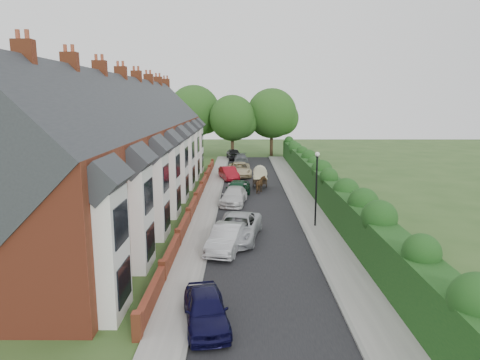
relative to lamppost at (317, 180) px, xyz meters
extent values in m
plane|color=#2D4C1E|center=(-3.40, -4.00, -3.30)|extent=(140.00, 140.00, 0.00)
cube|color=black|center=(-3.90, 7.00, -3.29)|extent=(6.00, 58.00, 0.02)
cube|color=gray|center=(0.20, 7.00, -3.24)|extent=(2.20, 58.00, 0.12)
cube|color=gray|center=(-7.75, 7.00, -3.24)|extent=(1.70, 58.00, 0.12)
cube|color=gray|center=(-0.85, 7.00, -3.23)|extent=(0.18, 58.00, 0.13)
cube|color=gray|center=(-6.95, 7.00, -3.23)|extent=(0.18, 58.00, 0.13)
cube|color=#133E16|center=(2.00, 7.00, -2.05)|extent=(1.50, 58.00, 2.50)
cube|color=brown|center=(-14.40, 6.00, -0.05)|extent=(8.00, 40.00, 6.50)
cube|color=#27292E|center=(-14.40, 6.00, 3.20)|extent=(8.00, 40.20, 8.00)
cube|color=silver|center=(-10.05, -12.10, -0.70)|extent=(0.70, 2.40, 5.20)
cube|color=black|center=(-9.68, -12.10, -1.90)|extent=(0.06, 1.80, 1.60)
cube|color=black|center=(-9.68, -12.10, 0.50)|extent=(0.06, 1.80, 1.60)
cube|color=#27292E|center=(-10.20, -12.10, 2.30)|extent=(1.70, 2.60, 1.70)
cube|color=#3F2D2D|center=(-10.36, -10.00, -2.25)|extent=(0.08, 0.90, 2.10)
cube|color=silver|center=(-10.35, -10.10, 1.10)|extent=(0.12, 1.20, 1.60)
cube|color=silver|center=(-10.05, -7.10, -0.70)|extent=(0.70, 2.40, 5.20)
cube|color=black|center=(-9.68, -7.10, -1.90)|extent=(0.06, 1.80, 1.60)
cube|color=black|center=(-9.68, -7.10, 0.50)|extent=(0.06, 1.80, 1.60)
cube|color=#27292E|center=(-10.20, -7.10, 2.30)|extent=(1.70, 2.60, 1.70)
cube|color=#3F2D2D|center=(-10.36, -5.00, -2.25)|extent=(0.08, 0.90, 2.10)
cube|color=silver|center=(-10.35, -5.10, 1.10)|extent=(0.12, 1.20, 1.60)
cube|color=silver|center=(-10.05, -2.10, -0.70)|extent=(0.70, 2.40, 5.20)
cube|color=black|center=(-9.68, -2.10, -1.90)|extent=(0.06, 1.80, 1.60)
cube|color=black|center=(-9.68, -2.10, 0.50)|extent=(0.06, 1.80, 1.60)
cube|color=#27292E|center=(-10.20, -2.10, 2.30)|extent=(1.70, 2.60, 1.70)
cube|color=#3F2D2D|center=(-10.36, 0.00, -2.25)|extent=(0.08, 0.90, 2.10)
cube|color=silver|center=(-10.35, -0.10, 1.10)|extent=(0.12, 1.20, 1.60)
cube|color=silver|center=(-10.05, 2.90, -0.70)|extent=(0.70, 2.40, 5.20)
cube|color=black|center=(-9.68, 2.90, -1.90)|extent=(0.06, 1.80, 1.60)
cube|color=black|center=(-9.68, 2.90, 0.50)|extent=(0.06, 1.80, 1.60)
cube|color=#27292E|center=(-10.20, 2.90, 2.30)|extent=(1.70, 2.60, 1.70)
cube|color=#3F2D2D|center=(-10.36, 5.00, -2.25)|extent=(0.08, 0.90, 2.10)
cube|color=silver|center=(-10.35, 4.90, 1.10)|extent=(0.12, 1.20, 1.60)
cube|color=silver|center=(-10.05, 7.90, -0.70)|extent=(0.70, 2.40, 5.20)
cube|color=black|center=(-9.68, 7.90, -1.90)|extent=(0.06, 1.80, 1.60)
cube|color=black|center=(-9.68, 7.90, 0.50)|extent=(0.06, 1.80, 1.60)
cube|color=#27292E|center=(-10.20, 7.90, 2.30)|extent=(1.70, 2.60, 1.70)
cube|color=#3F2D2D|center=(-10.36, 10.00, -2.25)|extent=(0.08, 0.90, 2.10)
cube|color=silver|center=(-10.35, 9.90, 1.10)|extent=(0.12, 1.20, 1.60)
cube|color=silver|center=(-10.05, 12.90, -0.70)|extent=(0.70, 2.40, 5.20)
cube|color=black|center=(-9.68, 12.90, -1.90)|extent=(0.06, 1.80, 1.60)
cube|color=black|center=(-9.68, 12.90, 0.50)|extent=(0.06, 1.80, 1.60)
cube|color=#27292E|center=(-10.20, 12.90, 2.30)|extent=(1.70, 2.60, 1.70)
cube|color=#3F2D2D|center=(-10.36, 15.00, -2.25)|extent=(0.08, 0.90, 2.10)
cube|color=silver|center=(-10.35, 14.90, 1.10)|extent=(0.12, 1.20, 1.60)
cube|color=silver|center=(-10.05, 17.90, -0.70)|extent=(0.70, 2.40, 5.20)
cube|color=black|center=(-9.68, 17.90, -1.90)|extent=(0.06, 1.80, 1.60)
cube|color=black|center=(-9.68, 17.90, 0.50)|extent=(0.06, 1.80, 1.60)
cube|color=#27292E|center=(-10.20, 17.90, 2.30)|extent=(1.70, 2.60, 1.70)
cube|color=#3F2D2D|center=(-10.36, 20.00, -2.25)|extent=(0.08, 0.90, 2.10)
cube|color=silver|center=(-10.35, 19.90, 1.10)|extent=(0.12, 1.20, 1.60)
cube|color=silver|center=(-10.05, 22.90, -0.70)|extent=(0.70, 2.40, 5.20)
cube|color=black|center=(-9.68, 22.90, -1.90)|extent=(0.06, 1.80, 1.60)
cube|color=black|center=(-9.68, 22.90, 0.50)|extent=(0.06, 1.80, 1.60)
cube|color=#27292E|center=(-10.20, 22.90, 2.30)|extent=(1.70, 2.60, 1.70)
cube|color=#3F2D2D|center=(-10.36, 25.00, -2.25)|extent=(0.08, 0.90, 2.10)
cube|color=silver|center=(-10.35, 24.90, 1.10)|extent=(0.12, 1.20, 1.60)
cube|color=brown|center=(-14.40, -9.00, 7.00)|extent=(0.90, 0.50, 1.60)
cylinder|color=brown|center=(-14.60, -9.00, 7.95)|extent=(0.20, 0.20, 0.50)
cylinder|color=brown|center=(-14.20, -9.00, 7.95)|extent=(0.20, 0.20, 0.50)
cube|color=brown|center=(-14.40, -4.00, 7.00)|extent=(0.90, 0.50, 1.60)
cylinder|color=brown|center=(-14.60, -4.00, 7.95)|extent=(0.20, 0.20, 0.50)
cylinder|color=brown|center=(-14.20, -4.00, 7.95)|extent=(0.20, 0.20, 0.50)
cube|color=brown|center=(-14.40, 1.00, 7.00)|extent=(0.90, 0.50, 1.60)
cylinder|color=brown|center=(-14.60, 1.00, 7.95)|extent=(0.20, 0.20, 0.50)
cylinder|color=brown|center=(-14.20, 1.00, 7.95)|extent=(0.20, 0.20, 0.50)
cube|color=brown|center=(-14.40, 6.00, 7.00)|extent=(0.90, 0.50, 1.60)
cylinder|color=brown|center=(-14.60, 6.00, 7.95)|extent=(0.20, 0.20, 0.50)
cylinder|color=brown|center=(-14.20, 6.00, 7.95)|extent=(0.20, 0.20, 0.50)
cube|color=brown|center=(-14.40, 11.00, 7.00)|extent=(0.90, 0.50, 1.60)
cylinder|color=brown|center=(-14.60, 11.00, 7.95)|extent=(0.20, 0.20, 0.50)
cylinder|color=brown|center=(-14.20, 11.00, 7.95)|extent=(0.20, 0.20, 0.50)
cube|color=brown|center=(-14.40, 16.00, 7.00)|extent=(0.90, 0.50, 1.60)
cylinder|color=brown|center=(-14.60, 16.00, 7.95)|extent=(0.20, 0.20, 0.50)
cylinder|color=brown|center=(-14.20, 16.00, 7.95)|extent=(0.20, 0.20, 0.50)
cube|color=brown|center=(-14.40, 21.00, 7.00)|extent=(0.90, 0.50, 1.60)
cylinder|color=brown|center=(-14.60, 21.00, 7.95)|extent=(0.20, 0.20, 0.50)
cylinder|color=brown|center=(-14.20, 21.00, 7.95)|extent=(0.20, 0.20, 0.50)
cube|color=brown|center=(-14.40, 26.00, 7.00)|extent=(0.90, 0.50, 1.60)
cylinder|color=brown|center=(-14.60, 26.00, 7.95)|extent=(0.20, 0.20, 0.50)
cylinder|color=brown|center=(-14.20, 26.00, 7.95)|extent=(0.20, 0.20, 0.50)
cube|color=brown|center=(-8.75, -11.50, -2.85)|extent=(0.30, 4.70, 0.90)
cube|color=brown|center=(-8.75, -6.50, -2.85)|extent=(0.30, 4.70, 0.90)
cube|color=brown|center=(-8.75, -1.50, -2.85)|extent=(0.30, 4.70, 0.90)
cube|color=brown|center=(-8.75, 3.50, -2.85)|extent=(0.30, 4.70, 0.90)
cube|color=brown|center=(-8.75, 8.50, -2.85)|extent=(0.30, 4.70, 0.90)
cube|color=brown|center=(-8.75, 13.50, -2.85)|extent=(0.30, 4.70, 0.90)
cube|color=brown|center=(-8.75, 18.50, -2.85)|extent=(0.30, 4.70, 0.90)
cube|color=brown|center=(-8.75, 23.50, -2.85)|extent=(0.30, 4.70, 0.90)
cube|color=brown|center=(-8.75, -14.00, -2.75)|extent=(0.35, 0.35, 1.10)
cube|color=brown|center=(-8.75, -9.00, -2.75)|extent=(0.35, 0.35, 1.10)
cube|color=brown|center=(-8.75, -4.00, -2.75)|extent=(0.35, 0.35, 1.10)
cube|color=brown|center=(-8.75, 1.00, -2.75)|extent=(0.35, 0.35, 1.10)
cube|color=brown|center=(-8.75, 6.00, -2.75)|extent=(0.35, 0.35, 1.10)
cube|color=brown|center=(-8.75, 11.00, -2.75)|extent=(0.35, 0.35, 1.10)
cube|color=brown|center=(-8.75, 16.00, -2.75)|extent=(0.35, 0.35, 1.10)
cube|color=brown|center=(-8.75, 21.00, -2.75)|extent=(0.35, 0.35, 1.10)
cube|color=brown|center=(-8.75, 26.00, -2.75)|extent=(0.35, 0.35, 1.10)
cylinder|color=black|center=(0.00, 0.00, -0.90)|extent=(0.12, 0.12, 4.80)
cylinder|color=black|center=(0.00, 0.00, 1.55)|extent=(0.20, 0.20, 0.10)
sphere|color=silver|center=(0.00, 0.00, 1.70)|extent=(0.32, 0.32, 0.32)
cylinder|color=#332316|center=(-6.40, 36.00, -0.92)|extent=(0.50, 0.50, 4.75)
sphere|color=#204B19|center=(-6.40, 36.00, 2.59)|extent=(6.80, 6.80, 6.80)
sphere|color=#204B19|center=(-5.04, 36.30, 1.93)|extent=(4.76, 4.76, 4.76)
cylinder|color=#332316|center=(-0.40, 38.00, -0.67)|extent=(0.50, 0.50, 5.25)
sphere|color=#204B19|center=(-0.40, 38.00, 3.21)|extent=(7.60, 7.60, 7.60)
sphere|color=#204B19|center=(1.12, 38.30, 2.48)|extent=(5.32, 5.32, 5.32)
cylinder|color=#332316|center=(-12.40, 39.00, -0.55)|extent=(0.50, 0.50, 5.50)
sphere|color=#204B19|center=(-12.40, 39.00, 3.52)|extent=(8.00, 8.00, 8.00)
sphere|color=#204B19|center=(-10.80, 39.30, 2.75)|extent=(5.60, 5.60, 5.60)
imported|color=black|center=(-6.37, -12.93, -2.62)|extent=(2.30, 4.20, 1.35)
imported|color=#A4A4A8|center=(-5.86, -4.60, -2.56)|extent=(2.47, 4.73, 1.48)
imported|color=#B0B2B8|center=(-5.28, -2.60, -2.52)|extent=(3.45, 5.92, 1.55)
imported|color=silver|center=(-5.65, 6.60, -2.61)|extent=(2.47, 4.91, 1.37)
imported|color=#113A22|center=(-5.40, 8.88, -2.52)|extent=(2.66, 4.81, 1.55)
imported|color=maroon|center=(-6.40, 17.64, -2.60)|extent=(2.53, 4.49, 1.40)
imported|color=beige|center=(-5.23, 19.92, -2.53)|extent=(2.75, 5.59, 1.53)
imported|color=#525559|center=(-5.08, 29.00, -2.64)|extent=(1.92, 4.55, 1.31)
imported|color=black|center=(-6.14, 33.74, -2.54)|extent=(2.56, 4.71, 1.52)
imported|color=#51361D|center=(-3.21, 10.99, -2.54)|extent=(1.26, 1.94, 1.51)
cube|color=black|center=(-3.21, 12.90, -2.44)|extent=(1.21, 2.02, 0.51)
cylinder|color=#B9B590|center=(-3.21, 12.90, -1.73)|extent=(1.31, 1.26, 1.31)
cube|color=#B9B590|center=(-3.21, 12.90, -2.18)|extent=(1.34, 2.07, 0.04)
cylinder|color=black|center=(-3.87, 13.51, -2.84)|extent=(0.08, 0.91, 0.91)
cylinder|color=black|center=(-2.55, 13.51, -2.84)|extent=(0.08, 0.91, 0.91)
cylinder|color=black|center=(-3.56, 11.79, -2.39)|extent=(0.06, 1.82, 0.06)
cylinder|color=black|center=(-2.85, 11.79, -2.39)|extent=(0.06, 1.82, 0.06)
camera|label=1|loc=(-5.00, -28.06, 5.24)|focal=32.00mm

